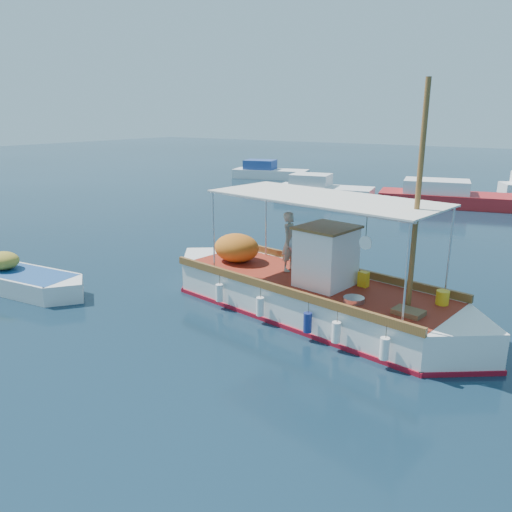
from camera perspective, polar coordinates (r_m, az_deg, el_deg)
The scene contains 6 objects.
ground at distance 14.57m, azimuth 2.44°, elevation -6.63°, with size 160.00×160.00×0.00m, color black.
fishing_caique at distance 14.58m, azimuth 5.86°, elevation -4.25°, with size 10.70×4.09×6.59m.
dinghy at distance 18.20m, azimuth -25.48°, elevation -2.59°, with size 5.56×2.06×1.37m.
bg_boat_nw at distance 34.61m, azimuth 7.47°, elevation 7.40°, with size 6.82×3.67×1.80m.
bg_boat_n at distance 33.57m, azimuth 21.75°, elevation 6.13°, with size 10.04×5.03×1.80m.
bg_boat_far_w at distance 44.88m, azimuth 1.43°, elevation 9.48°, with size 6.91×4.00×1.80m.
Camera 1 is at (7.00, -11.49, 5.61)m, focal length 35.00 mm.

